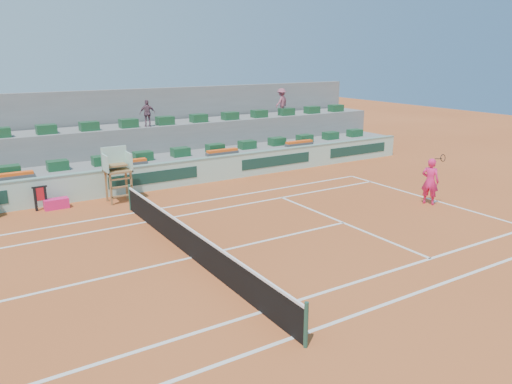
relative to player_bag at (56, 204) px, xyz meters
The scene contains 16 objects.
ground 8.21m from the player_bag, 71.75° to the right, with size 90.00×90.00×0.00m, color #A84B20.
seating_tier_lower 3.90m from the player_bag, 48.52° to the left, with size 36.00×4.00×1.20m, color gray.
seating_tier_upper 5.30m from the player_bag, 60.31° to the left, with size 36.00×2.40×2.60m, color gray.
stadium_back_wall 6.92m from the player_bag, 67.18° to the left, with size 36.00×0.40×4.40m, color gray.
player_bag is the anchor object (origin of this frame).
spectator_mid 7.30m from the player_bag, 33.43° to the left, with size 0.81×0.34×1.39m, color #704A5B.
spectator_right 15.19m from the player_bag, 15.84° to the left, with size 1.06×0.61×1.64m, color #9B4D60.
court_lines 8.21m from the player_bag, 71.75° to the right, with size 23.89×11.09×0.01m.
tennis_net 8.21m from the player_bag, 71.75° to the right, with size 0.10×11.97×1.10m.
advertising_hoarding 2.72m from the player_bag, 15.20° to the left, with size 36.00×0.34×1.26m.
umpire_chair 2.91m from the player_bag, ahead, with size 1.10×0.90×2.40m.
seat_row_lower 3.48m from the player_bag, 37.99° to the left, with size 32.90×0.60×0.44m.
seat_row_upper 5.35m from the player_bag, 56.67° to the left, with size 32.90×0.60×0.44m.
flower_planters 1.96m from the player_bag, 48.45° to the left, with size 26.80×0.36×0.28m.
towel_rack 0.69m from the player_bag, behind, with size 0.60×0.10×1.03m.
tennis_player 15.88m from the player_bag, 29.64° to the right, with size 0.74×0.99×2.28m.
Camera 1 is at (-6.10, -13.60, 6.28)m, focal length 35.00 mm.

